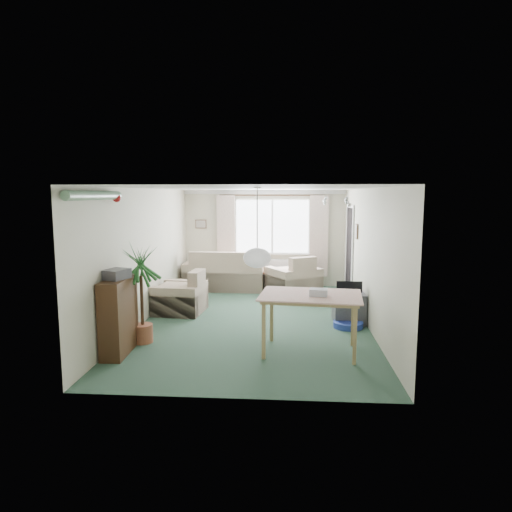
# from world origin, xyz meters

# --- Properties ---
(ground) EXTENTS (6.50, 6.50, 0.00)m
(ground) POSITION_xyz_m (0.00, 0.00, 0.00)
(ground) COLOR #2B4838
(window) EXTENTS (1.80, 0.03, 1.30)m
(window) POSITION_xyz_m (0.20, 3.23, 1.50)
(window) COLOR white
(curtain_rod) EXTENTS (2.60, 0.03, 0.03)m
(curtain_rod) POSITION_xyz_m (0.20, 3.15, 2.27)
(curtain_rod) COLOR black
(curtain_left) EXTENTS (0.45, 0.08, 2.00)m
(curtain_left) POSITION_xyz_m (-0.95, 3.13, 1.27)
(curtain_left) COLOR beige
(curtain_right) EXTENTS (0.45, 0.08, 2.00)m
(curtain_right) POSITION_xyz_m (1.35, 3.13, 1.27)
(curtain_right) COLOR beige
(radiator) EXTENTS (1.20, 0.10, 0.55)m
(radiator) POSITION_xyz_m (0.20, 3.19, 0.40)
(radiator) COLOR white
(doorway) EXTENTS (0.03, 0.95, 2.00)m
(doorway) POSITION_xyz_m (1.99, 2.20, 1.00)
(doorway) COLOR black
(pendant_lamp) EXTENTS (0.36, 0.36, 0.36)m
(pendant_lamp) POSITION_xyz_m (0.20, -2.30, 1.48)
(pendant_lamp) COLOR white
(tinsel_garland) EXTENTS (1.60, 1.60, 0.12)m
(tinsel_garland) POSITION_xyz_m (-1.92, -2.30, 2.28)
(tinsel_garland) COLOR #196626
(bauble_cluster_a) EXTENTS (0.20, 0.20, 0.20)m
(bauble_cluster_a) POSITION_xyz_m (1.30, 0.90, 2.22)
(bauble_cluster_a) COLOR silver
(bauble_cluster_b) EXTENTS (0.20, 0.20, 0.20)m
(bauble_cluster_b) POSITION_xyz_m (1.60, -0.30, 2.22)
(bauble_cluster_b) COLOR silver
(wall_picture_back) EXTENTS (0.28, 0.03, 0.22)m
(wall_picture_back) POSITION_xyz_m (-1.60, 3.23, 1.55)
(wall_picture_back) COLOR brown
(wall_picture_right) EXTENTS (0.03, 0.24, 0.30)m
(wall_picture_right) POSITION_xyz_m (1.98, 1.20, 1.55)
(wall_picture_right) COLOR brown
(sofa) EXTENTS (1.92, 1.04, 0.96)m
(sofa) POSITION_xyz_m (-0.94, 2.75, 0.48)
(sofa) COLOR beige
(sofa) RESTS_ON ground
(armchair_corner) EXTENTS (1.37, 1.35, 0.91)m
(armchair_corner) POSITION_xyz_m (0.73, 2.28, 0.45)
(armchair_corner) COLOR beige
(armchair_corner) RESTS_ON ground
(armchair_left) EXTENTS (0.96, 1.01, 0.83)m
(armchair_left) POSITION_xyz_m (-1.50, 0.47, 0.42)
(armchair_left) COLOR tan
(armchair_left) RESTS_ON ground
(coffee_table) EXTENTS (1.11, 0.76, 0.46)m
(coffee_table) POSITION_xyz_m (0.12, 2.75, 0.23)
(coffee_table) COLOR black
(coffee_table) RESTS_ON ground
(photo_frame) EXTENTS (0.12, 0.06, 0.16)m
(photo_frame) POSITION_xyz_m (-0.01, 2.68, 0.54)
(photo_frame) COLOR brown
(photo_frame) RESTS_ON coffee_table
(bookshelf) EXTENTS (0.33, 0.91, 1.10)m
(bookshelf) POSITION_xyz_m (-1.84, -1.86, 0.55)
(bookshelf) COLOR black
(bookshelf) RESTS_ON ground
(hifi_box) EXTENTS (0.38, 0.42, 0.14)m
(hifi_box) POSITION_xyz_m (-1.84, -1.89, 1.17)
(hifi_box) COLOR #414046
(hifi_box) RESTS_ON bookshelf
(houseplant) EXTENTS (0.84, 0.84, 1.54)m
(houseplant) POSITION_xyz_m (-1.65, -1.38, 0.77)
(houseplant) COLOR #226020
(houseplant) RESTS_ON ground
(dining_table) EXTENTS (1.43, 1.03, 0.84)m
(dining_table) POSITION_xyz_m (0.93, -1.64, 0.42)
(dining_table) COLOR tan
(dining_table) RESTS_ON ground
(gift_box) EXTENTS (0.27, 0.21, 0.12)m
(gift_box) POSITION_xyz_m (1.04, -1.71, 0.90)
(gift_box) COLOR silver
(gift_box) RESTS_ON dining_table
(tv_cube) EXTENTS (0.56, 0.61, 0.55)m
(tv_cube) POSITION_xyz_m (1.70, 0.00, 0.27)
(tv_cube) COLOR #3E3D43
(tv_cube) RESTS_ON ground
(pet_bed) EXTENTS (0.57, 0.57, 0.10)m
(pet_bed) POSITION_xyz_m (1.65, -0.35, 0.05)
(pet_bed) COLOR navy
(pet_bed) RESTS_ON ground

